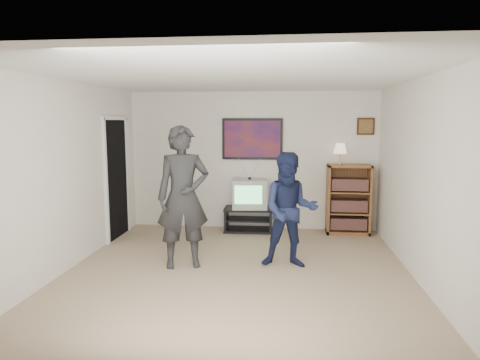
% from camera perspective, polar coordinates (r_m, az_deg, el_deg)
% --- Properties ---
extents(room_shell, '(4.51, 5.00, 2.51)m').
position_cam_1_polar(room_shell, '(5.70, -0.10, 0.62)').
color(room_shell, '#7C6A4E').
rests_on(room_shell, ground).
extents(media_stand, '(0.87, 0.50, 0.43)m').
position_cam_1_polar(media_stand, '(7.74, 1.14, -5.26)').
color(media_stand, black).
rests_on(media_stand, room_shell).
extents(crt_television, '(0.66, 0.57, 0.51)m').
position_cam_1_polar(crt_television, '(7.64, 1.29, -1.81)').
color(crt_television, '#A5A4A0').
rests_on(crt_television, media_stand).
extents(bookshelf, '(0.74, 0.42, 1.22)m').
position_cam_1_polar(bookshelf, '(7.75, 14.23, -2.49)').
color(bookshelf, '#5A301B').
rests_on(bookshelf, room_shell).
extents(table_lamp, '(0.23, 0.23, 0.37)m').
position_cam_1_polar(table_lamp, '(7.64, 13.20, 3.42)').
color(table_lamp, beige).
rests_on(table_lamp, bookshelf).
extents(person_tall, '(0.81, 0.66, 1.92)m').
position_cam_1_polar(person_tall, '(5.78, -7.59, -2.28)').
color(person_tall, black).
rests_on(person_tall, room_shell).
extents(person_short, '(0.77, 0.60, 1.56)m').
position_cam_1_polar(person_short, '(5.79, 6.66, -4.02)').
color(person_short, '#161E3E').
rests_on(person_short, room_shell).
extents(controller_left, '(0.07, 0.11, 0.03)m').
position_cam_1_polar(controller_left, '(5.92, -6.81, 0.63)').
color(controller_left, white).
rests_on(controller_left, person_tall).
extents(controller_right, '(0.05, 0.14, 0.04)m').
position_cam_1_polar(controller_right, '(6.01, 6.33, -1.74)').
color(controller_right, white).
rests_on(controller_right, person_short).
extents(poster, '(1.10, 0.03, 0.75)m').
position_cam_1_polar(poster, '(7.78, 1.65, 5.49)').
color(poster, black).
rests_on(poster, room_shell).
extents(air_vent, '(0.28, 0.02, 0.14)m').
position_cam_1_polar(air_vent, '(7.85, -2.38, 7.69)').
color(air_vent, white).
rests_on(air_vent, room_shell).
extents(small_picture, '(0.30, 0.03, 0.30)m').
position_cam_1_polar(small_picture, '(7.88, 16.42, 6.88)').
color(small_picture, black).
rests_on(small_picture, room_shell).
extents(doorway, '(0.03, 0.85, 2.00)m').
position_cam_1_polar(doorway, '(7.51, -16.19, 0.12)').
color(doorway, black).
rests_on(doorway, room_shell).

